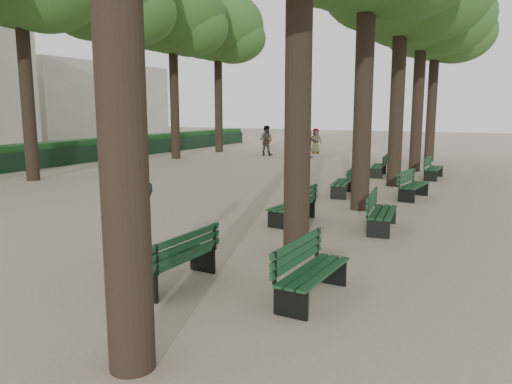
% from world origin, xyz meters
% --- Properties ---
extents(ground, '(120.00, 120.00, 0.00)m').
position_xyz_m(ground, '(0.00, 0.00, 0.00)').
color(ground, tan).
rests_on(ground, ground).
extents(tree_central_4, '(6.00, 6.00, 9.95)m').
position_xyz_m(tree_central_4, '(1.50, 18.00, 7.65)').
color(tree_central_4, '#33261C').
rests_on(tree_central_4, ground).
extents(tree_central_5, '(6.00, 6.00, 9.95)m').
position_xyz_m(tree_central_5, '(1.50, 23.00, 7.65)').
color(tree_central_5, '#33261C').
rests_on(tree_central_5, ground).
extents(tree_far_4, '(6.00, 6.00, 10.45)m').
position_xyz_m(tree_far_4, '(-12.00, 18.00, 8.14)').
color(tree_far_4, '#33261C').
rests_on(tree_far_4, ground).
extents(tree_far_5, '(6.00, 6.00, 10.45)m').
position_xyz_m(tree_far_5, '(-12.00, 23.00, 8.14)').
color(tree_far_5, '#33261C').
rests_on(tree_far_5, ground).
extents(bench_left_0, '(0.65, 1.82, 0.92)m').
position_xyz_m(bench_left_0, '(0.37, 0.44, 0.27)').
color(bench_left_0, black).
rests_on(bench_left_0, ground).
extents(bench_left_1, '(0.75, 1.85, 0.92)m').
position_xyz_m(bench_left_1, '(0.37, 5.59, 0.27)').
color(bench_left_1, black).
rests_on(bench_left_1, ground).
extents(bench_left_2, '(0.80, 1.86, 0.92)m').
position_xyz_m(bench_left_2, '(0.37, 10.06, 0.27)').
color(bench_left_2, black).
rests_on(bench_left_2, ground).
extents(bench_left_3, '(0.76, 1.85, 0.92)m').
position_xyz_m(bench_left_3, '(0.37, 15.49, 0.27)').
color(bench_left_3, black).
rests_on(bench_left_3, ground).
extents(bench_right_0, '(0.67, 1.83, 0.92)m').
position_xyz_m(bench_right_0, '(2.63, 0.84, 0.27)').
color(bench_right_0, black).
rests_on(bench_right_0, ground).
extents(bench_right_1, '(0.76, 1.85, 0.92)m').
position_xyz_m(bench_right_1, '(2.63, 5.75, 0.27)').
color(bench_right_1, black).
rests_on(bench_right_1, ground).
extents(bench_right_2, '(0.79, 1.86, 0.92)m').
position_xyz_m(bench_right_2, '(2.63, 10.48, 0.27)').
color(bench_right_2, black).
rests_on(bench_right_2, ground).
extents(bench_right_3, '(0.63, 1.82, 0.92)m').
position_xyz_m(bench_right_3, '(2.63, 15.64, 0.27)').
color(bench_right_3, black).
rests_on(bench_right_3, ground).
extents(man_with_map, '(0.75, 0.81, 1.81)m').
position_xyz_m(man_with_map, '(0.12, -0.12, 0.90)').
color(man_with_map, black).
rests_on(man_with_map, ground).
extents(pedestrian_a, '(0.91, 0.39, 1.86)m').
position_xyz_m(pedestrian_a, '(-8.08, 22.09, 0.93)').
color(pedestrian_a, '#262628').
rests_on(pedestrian_a, ground).
extents(pedestrian_d, '(0.84, 0.71, 1.62)m').
position_xyz_m(pedestrian_d, '(-5.79, 24.83, 0.81)').
color(pedestrian_d, '#262628').
rests_on(pedestrian_d, ground).
extents(pedestrian_e, '(1.00, 1.61, 1.74)m').
position_xyz_m(pedestrian_e, '(-5.24, 21.87, 0.87)').
color(pedestrian_e, '#262628').
rests_on(pedestrian_e, ground).
extents(fence, '(0.08, 42.00, 0.90)m').
position_xyz_m(fence, '(-15.00, 11.00, 0.45)').
color(fence, black).
rests_on(fence, ground).
extents(hedge, '(1.20, 42.00, 1.20)m').
position_xyz_m(hedge, '(-15.70, 11.00, 0.60)').
color(hedge, '#16401B').
rests_on(hedge, ground).
extents(building_far, '(12.00, 16.00, 7.00)m').
position_xyz_m(building_far, '(-33.00, 30.00, 3.50)').
color(building_far, '#B7B2A3').
rests_on(building_far, ground).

